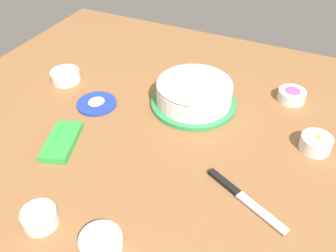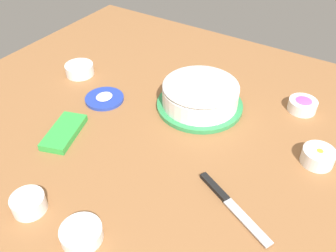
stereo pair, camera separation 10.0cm
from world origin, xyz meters
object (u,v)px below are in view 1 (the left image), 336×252
Objects in this scene: spreading_knife at (239,194)px; sprinkle_bowl_rainbow at (292,95)px; frosting_tub_lid at (97,103)px; candy_box_lower at (62,141)px; frosted_cake at (194,93)px; sprinkle_bowl_green at (65,76)px; sprinkle_bowl_pink at (101,242)px; sprinkle_bowl_blue at (40,217)px; sprinkle_bowl_yellow at (316,142)px.

sprinkle_bowl_rainbow is at bearing 174.84° from spreading_knife.
frosting_tub_lid is 0.19m from candy_box_lower.
spreading_knife is (0.16, 0.51, -0.00)m from frosting_tub_lid.
spreading_knife is 0.45m from sprinkle_bowl_rainbow.
sprinkle_bowl_green is (0.06, -0.45, -0.02)m from frosted_cake.
sprinkle_bowl_pink is (0.55, 0.01, -0.03)m from frosted_cake.
candy_box_lower is (0.48, -0.54, -0.01)m from sprinkle_bowl_rainbow.
frosting_tub_lid is at bearing 66.81° from sprinkle_bowl_green.
candy_box_lower is (0.27, 0.19, -0.01)m from sprinkle_bowl_green.
sprinkle_bowl_pink is at bearing 34.88° from frosting_tub_lid.
sprinkle_bowl_blue is 0.85× the size of sprinkle_bowl_pink.
sprinkle_bowl_blue is 0.49× the size of candy_box_lower.
frosted_cake is 1.21× the size of spreading_knife.
candy_box_lower is at bearing -66.64° from sprinkle_bowl_yellow.
frosting_tub_lid is at bearing 166.16° from candy_box_lower.
sprinkle_bowl_green reaches higher than frosting_tub_lid.
sprinkle_bowl_blue is at bearing -30.22° from sprinkle_bowl_rainbow.
frosted_cake is at bearing 165.97° from sprinkle_bowl_blue.
frosted_cake is 0.42m from candy_box_lower.
frosted_cake is 2.97× the size of sprinkle_bowl_pink.
frosted_cake is 0.55m from sprinkle_bowl_pink.
sprinkle_bowl_blue reaches higher than sprinkle_bowl_green.
sprinkle_bowl_rainbow is (-0.21, 0.73, -0.00)m from sprinkle_bowl_green.
candy_box_lower is at bearing 4.51° from frosting_tub_lid.
spreading_knife is 1.40× the size of candy_box_lower.
sprinkle_bowl_rainbow is 1.03× the size of sprinkle_bowl_yellow.
sprinkle_bowl_yellow reaches higher than sprinkle_bowl_blue.
frosted_cake is at bearing -141.58° from spreading_knife.
candy_box_lower is at bearing -129.03° from sprinkle_bowl_pink.
sprinkle_bowl_blue is at bearing 17.96° from frosting_tub_lid.
sprinkle_bowl_yellow reaches higher than sprinkle_bowl_rainbow.
frosting_tub_lid is 1.47× the size of sprinkle_bowl_yellow.
sprinkle_bowl_green is 0.62× the size of candy_box_lower.
sprinkle_bowl_rainbow is at bearing 117.49° from frosting_tub_lid.
sprinkle_bowl_blue is at bearing 9.58° from candy_box_lower.
spreading_knife is 0.50m from candy_box_lower.
frosted_cake reaches higher than frosting_tub_lid.
spreading_knife is 2.86× the size of sprinkle_bowl_blue.
sprinkle_bowl_yellow is at bearing 134.51° from sprinkle_bowl_blue.
frosting_tub_lid is 0.45m from sprinkle_bowl_blue.
sprinkle_bowl_yellow is at bearing 150.14° from spreading_knife.
sprinkle_bowl_pink reaches higher than frosting_tub_lid.
sprinkle_bowl_pink is (0.42, 0.29, 0.01)m from frosting_tub_lid.
frosted_cake is at bearing 122.89° from candy_box_lower.
sprinkle_bowl_blue reaches higher than frosting_tub_lid.
spreading_knife is at bearing 75.08° from candy_box_lower.
sprinkle_bowl_yellow is 0.62m from sprinkle_bowl_pink.
spreading_knife is 2.25× the size of sprinkle_bowl_green.
sprinkle_bowl_pink is 0.35m from candy_box_lower.
sprinkle_bowl_blue is 0.89× the size of sprinkle_bowl_rainbow.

